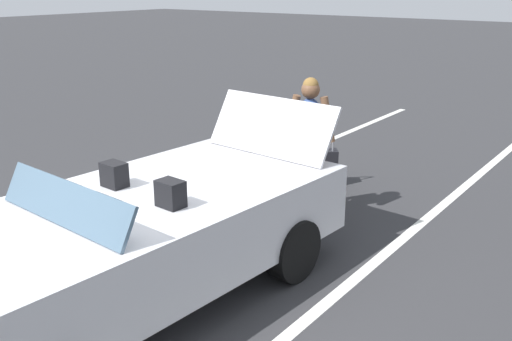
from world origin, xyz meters
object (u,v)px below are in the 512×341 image
(suitcase_large_black, at_px, (266,174))
(suitcase_small_carryon, at_px, (324,167))
(suitcase_medium_bright, at_px, (283,162))
(traveler_person, at_px, (309,140))
(convertible_car, at_px, (105,249))

(suitcase_large_black, distance_m, suitcase_small_carryon, 1.03)
(suitcase_large_black, distance_m, suitcase_medium_bright, 0.74)
(suitcase_large_black, relative_size, traveler_person, 0.45)
(convertible_car, distance_m, suitcase_medium_bright, 3.68)
(suitcase_large_black, bearing_deg, suitcase_medium_bright, 38.75)
(convertible_car, bearing_deg, traveler_person, 179.92)
(convertible_car, relative_size, suitcase_large_black, 5.82)
(convertible_car, xyz_separation_m, traveler_person, (-2.83, 0.19, 0.34))
(traveler_person, bearing_deg, suitcase_small_carryon, -179.35)
(suitcase_small_carryon, bearing_deg, suitcase_medium_bright, 81.16)
(traveler_person, bearing_deg, convertible_car, -23.23)
(suitcase_medium_bright, relative_size, traveler_person, 0.52)
(suitcase_large_black, height_order, traveler_person, traveler_person)
(convertible_car, bearing_deg, suitcase_large_black, -167.12)
(suitcase_large_black, height_order, suitcase_medium_bright, suitcase_medium_bright)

